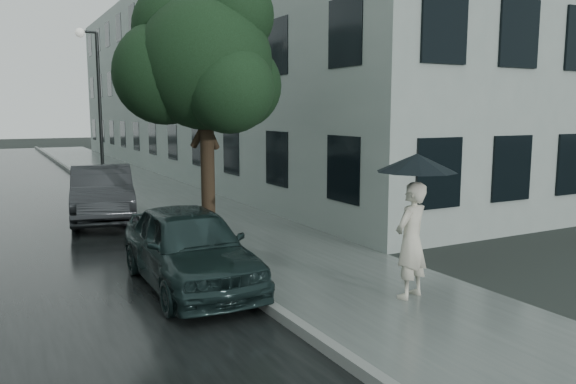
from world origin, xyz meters
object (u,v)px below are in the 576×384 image
pedestrian (411,240)px  street_tree (204,61)px  lamp_post (95,102)px  car_near (189,246)px  car_far (102,193)px

pedestrian → street_tree: 5.57m
lamp_post → car_near: (-0.61, -11.86, -2.56)m
pedestrian → car_far: pedestrian is taller
car_near → lamp_post: bearing=88.0°
street_tree → lamp_post: size_ratio=0.98×
lamp_post → car_far: 5.76m
pedestrian → street_tree: size_ratio=0.32×
street_tree → lamp_post: bearing=93.0°
car_near → street_tree: bearing=64.1°
pedestrian → car_far: (-3.03, 8.93, -0.19)m
pedestrian → car_near: (-2.84, 2.18, -0.24)m
pedestrian → car_far: bearing=-90.2°
street_tree → car_near: bearing=-116.9°
lamp_post → car_near: bearing=-97.8°
lamp_post → car_near: size_ratio=1.45×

